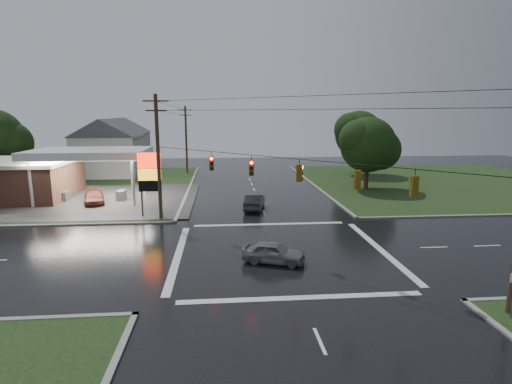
{
  "coord_description": "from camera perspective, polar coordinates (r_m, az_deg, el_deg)",
  "views": [
    {
      "loc": [
        -3.96,
        -25.88,
        9.35
      ],
      "look_at": [
        -1.2,
        6.21,
        3.0
      ],
      "focal_mm": 28.0,
      "sensor_mm": 36.0,
      "label": 1
    }
  ],
  "objects": [
    {
      "name": "traffic_signals",
      "position": [
        26.32,
        3.82,
        4.87
      ],
      "size": [
        26.87,
        26.87,
        1.47
      ],
      "color": "black",
      "rests_on": "ground"
    },
    {
      "name": "tree_ne_near",
      "position": [
        51.32,
        15.85,
        6.5
      ],
      "size": [
        7.99,
        6.8,
        8.98
      ],
      "color": "black",
      "rests_on": "ground"
    },
    {
      "name": "car_pump",
      "position": [
        45.27,
        -22.12,
        -0.7
      ],
      "size": [
        3.28,
        5.15,
        1.39
      ],
      "primitive_type": "imported",
      "rotation": [
        0.0,
        0.0,
        0.3
      ],
      "color": "#591E14",
      "rests_on": "ground"
    },
    {
      "name": "grass_nw",
      "position": [
        57.13,
        -27.53,
        0.5
      ],
      "size": [
        36.0,
        36.0,
        0.08
      ],
      "primitive_type": "cube",
      "color": "black",
      "rests_on": "ground"
    },
    {
      "name": "tree_ne_far",
      "position": [
        63.56,
        14.63,
        7.93
      ],
      "size": [
        8.46,
        7.2,
        9.8
      ],
      "color": "black",
      "rests_on": "ground"
    },
    {
      "name": "car_north",
      "position": [
        39.55,
        -0.22,
        -1.38
      ],
      "size": [
        2.54,
        4.91,
        1.54
      ],
      "primitive_type": "imported",
      "rotation": [
        0.0,
        0.0,
        2.94
      ],
      "color": "#22252A",
      "rests_on": "ground"
    },
    {
      "name": "utility_pole_nw",
      "position": [
        35.99,
        -13.8,
        5.04
      ],
      "size": [
        2.2,
        0.32,
        11.0
      ],
      "color": "#382619",
      "rests_on": "ground"
    },
    {
      "name": "pylon_sign",
      "position": [
        37.34,
        -14.97,
        2.55
      ],
      "size": [
        2.0,
        0.35,
        6.0
      ],
      "color": "#59595E",
      "rests_on": "ground"
    },
    {
      "name": "gas_station",
      "position": [
        50.94,
        -30.11,
        1.97
      ],
      "size": [
        26.2,
        18.0,
        5.6
      ],
      "color": "#2D2D2D",
      "rests_on": "ground"
    },
    {
      "name": "ground",
      "position": [
        27.8,
        3.6,
        -8.52
      ],
      "size": [
        120.0,
        120.0,
        0.0
      ],
      "primitive_type": "plane",
      "color": "black",
      "rests_on": "ground"
    },
    {
      "name": "house_far",
      "position": [
        76.2,
        -18.7,
        6.85
      ],
      "size": [
        11.05,
        8.48,
        8.6
      ],
      "color": "silver",
      "rests_on": "ground"
    },
    {
      "name": "grass_ne",
      "position": [
        60.63,
        24.78,
        1.28
      ],
      "size": [
        36.0,
        36.0,
        0.08
      ],
      "primitive_type": "cube",
      "color": "black",
      "rests_on": "ground"
    },
    {
      "name": "utility_pole_n",
      "position": [
        64.24,
        -9.94,
        7.52
      ],
      "size": [
        2.2,
        0.32,
        10.5
      ],
      "color": "#382619",
      "rests_on": "ground"
    },
    {
      "name": "car_crossing",
      "position": [
        25.64,
        2.54,
        -8.63
      ],
      "size": [
        4.29,
        2.82,
        1.36
      ],
      "primitive_type": "imported",
      "rotation": [
        0.0,
        0.0,
        1.23
      ],
      "color": "slate",
      "rests_on": "ground"
    },
    {
      "name": "house_near",
      "position": [
        64.36,
        -20.33,
        6.05
      ],
      "size": [
        11.05,
        8.48,
        8.6
      ],
      "color": "silver",
      "rests_on": "ground"
    }
  ]
}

